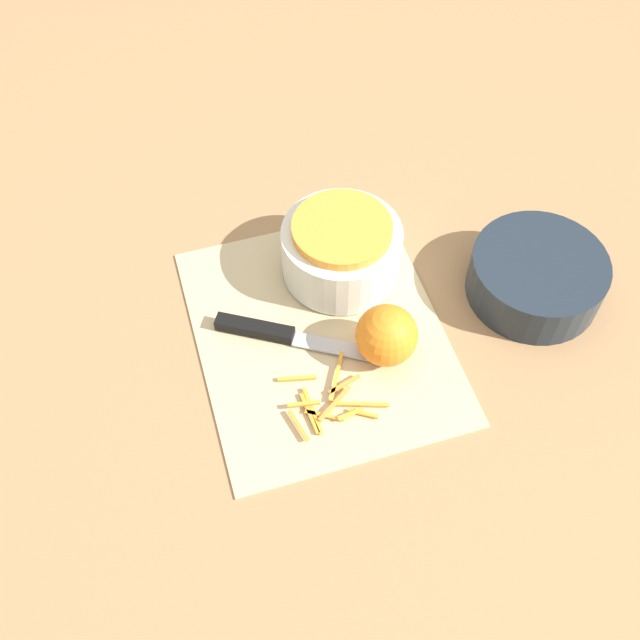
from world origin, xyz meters
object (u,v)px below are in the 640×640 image
knife (271,332)px  bowl_speckled (341,248)px  orange_left (387,335)px  bowl_dark (536,277)px

knife → bowl_speckled: bearing=63.6°
orange_left → knife: bearing=-117.3°
bowl_speckled → orange_left: bowl_speckled is taller
bowl_speckled → knife: (0.08, -0.12, -0.04)m
bowl_speckled → orange_left: bearing=4.5°
orange_left → bowl_dark: bearing=99.7°
bowl_dark → orange_left: (0.04, -0.23, 0.01)m
bowl_speckled → orange_left: (0.15, 0.01, -0.00)m
bowl_dark → knife: bearing=-94.7°
bowl_speckled → orange_left: 0.15m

